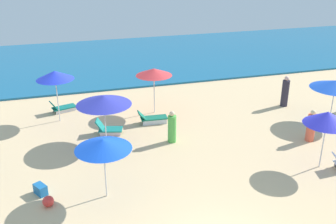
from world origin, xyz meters
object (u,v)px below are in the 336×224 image
at_px(lounge_chair_4_0, 62,107).
at_px(lounge_chair_1_0, 108,129).
at_px(beachgoer_0, 172,128).
at_px(beachgoer_2, 311,127).
at_px(cooler_box_1, 40,189).
at_px(umbrella_2, 103,144).
at_px(umbrella_6, 154,72).
at_px(beach_ball_2, 48,201).
at_px(umbrella_1, 104,100).
at_px(umbrella_4, 55,75).
at_px(beachgoer_4, 285,92).
at_px(umbrella_5, 327,118).
at_px(lounge_chair_6_0, 152,118).
at_px(umbrella_0, 336,84).

bearing_deg(lounge_chair_4_0, lounge_chair_1_0, -167.11).
height_order(beachgoer_0, beachgoer_2, same).
bearing_deg(cooler_box_1, umbrella_2, 40.59).
relative_size(umbrella_2, umbrella_6, 0.92).
bearing_deg(beachgoer_0, beach_ball_2, -35.73).
bearing_deg(umbrella_1, umbrella_2, -97.99).
bearing_deg(umbrella_4, cooler_box_1, -97.91).
xyz_separation_m(beachgoer_0, beachgoer_4, (7.38, 2.47, 0.11)).
bearing_deg(umbrella_5, lounge_chair_4_0, 137.57).
distance_m(umbrella_6, beachgoer_4, 7.51).
bearing_deg(umbrella_5, beach_ball_2, 178.03).
xyz_separation_m(lounge_chair_1_0, lounge_chair_4_0, (-2.00, 3.46, -0.02)).
height_order(beachgoer_0, cooler_box_1, beachgoer_0).
distance_m(beachgoer_4, cooler_box_1, 14.13).
xyz_separation_m(lounge_chair_1_0, beachgoer_0, (2.69, -1.68, 0.44)).
xyz_separation_m(lounge_chair_4_0, umbrella_5, (9.82, -8.98, 1.93)).
bearing_deg(beachgoer_2, umbrella_4, -119.14).
distance_m(lounge_chair_6_0, cooler_box_1, 7.32).
bearing_deg(umbrella_4, umbrella_2, -79.45).
height_order(umbrella_5, umbrella_6, umbrella_6).
xyz_separation_m(lounge_chair_4_0, beach_ball_2, (-0.83, -8.61, -0.04)).
relative_size(umbrella_0, beachgoer_0, 1.62).
xyz_separation_m(umbrella_0, beachgoer_0, (-8.44, 0.14, -1.33)).
bearing_deg(beachgoer_0, cooler_box_1, -43.34).
bearing_deg(umbrella_4, umbrella_5, -37.75).
height_order(lounge_chair_6_0, beachgoer_2, beachgoer_2).
xyz_separation_m(umbrella_2, lounge_chair_6_0, (3.14, 5.72, -1.82)).
xyz_separation_m(lounge_chair_1_0, umbrella_5, (7.82, -5.52, 1.91)).
distance_m(beachgoer_2, cooler_box_1, 11.99).
bearing_deg(beach_ball_2, beachgoer_4, 24.73).
height_order(umbrella_0, umbrella_6, umbrella_6).
distance_m(beachgoer_0, beachgoer_2, 6.38).
height_order(lounge_chair_4_0, lounge_chair_6_0, lounge_chair_6_0).
xyz_separation_m(umbrella_5, beachgoer_0, (-5.13, 3.84, -1.47)).
relative_size(umbrella_2, lounge_chair_4_0, 1.57).
xyz_separation_m(umbrella_0, lounge_chair_1_0, (-11.13, 1.82, -1.77)).
xyz_separation_m(umbrella_4, lounge_chair_6_0, (4.51, -1.63, -2.19)).
bearing_deg(umbrella_0, umbrella_2, -164.56).
height_order(umbrella_0, beachgoer_0, umbrella_0).
xyz_separation_m(lounge_chair_4_0, cooler_box_1, (-1.09, -7.78, -0.05)).
distance_m(beachgoer_0, cooler_box_1, 6.38).
bearing_deg(lounge_chair_1_0, lounge_chair_6_0, -59.74).
xyz_separation_m(umbrella_1, umbrella_2, (-0.59, -4.24, 0.02)).
relative_size(umbrella_4, beachgoer_4, 1.53).
distance_m(umbrella_1, umbrella_5, 9.28).
height_order(cooler_box_1, beach_ball_2, beach_ball_2).
distance_m(umbrella_0, umbrella_2, 12.39).
bearing_deg(beachgoer_4, umbrella_6, -111.67).
bearing_deg(lounge_chair_1_0, umbrella_1, -178.15).
height_order(umbrella_0, beach_ball_2, umbrella_0).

